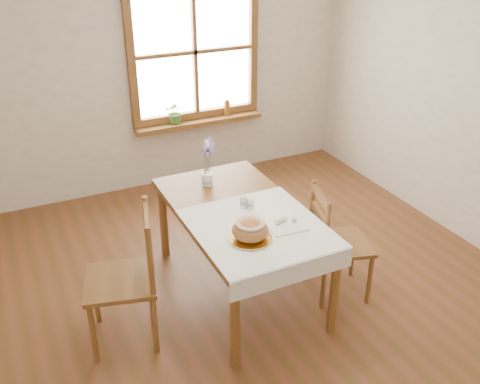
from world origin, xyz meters
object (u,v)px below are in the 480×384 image
object	(u,v)px
dining_table	(240,219)
bread_plate	(250,238)
flower_vase	(207,180)
chair_left	(120,279)
chair_right	(341,242)

from	to	relation	value
dining_table	bread_plate	distance (m)	0.45
dining_table	flower_vase	size ratio (longest dim) A/B	15.97
dining_table	bread_plate	xyz separation A→B (m)	(-0.13, -0.42, 0.10)
chair_left	flower_vase	world-z (taller)	chair_left
chair_left	bread_plate	size ratio (longest dim) A/B	3.47
dining_table	flower_vase	world-z (taller)	flower_vase
chair_left	bread_plate	bearing A→B (deg)	85.92
chair_left	flower_vase	size ratio (longest dim) A/B	10.22
chair_left	chair_right	distance (m)	1.71
chair_left	bread_plate	distance (m)	0.94
chair_right	flower_vase	xyz separation A→B (m)	(-0.78, 0.83, 0.33)
dining_table	flower_vase	xyz separation A→B (m)	(-0.07, 0.48, 0.14)
dining_table	bread_plate	world-z (taller)	bread_plate
dining_table	chair_left	xyz separation A→B (m)	(-0.98, -0.14, -0.15)
bread_plate	flower_vase	distance (m)	0.91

